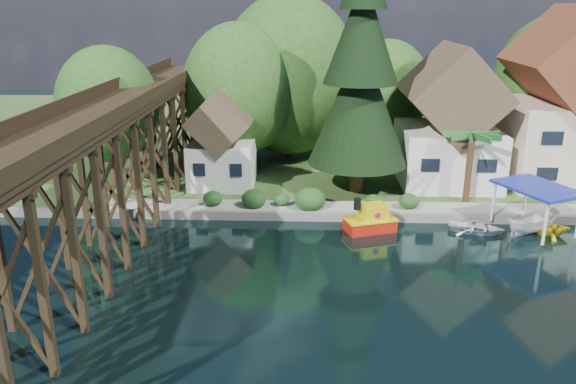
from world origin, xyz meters
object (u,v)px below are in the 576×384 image
Objects in this scene: house_center at (564,109)px; shed at (222,144)px; house_left at (449,126)px; palm_tree at (472,137)px; conifer at (361,74)px; trestle_bridge at (119,155)px; boat_yellow at (549,225)px; boat_canopy at (534,213)px; tugboat at (371,220)px; boat_white_a at (476,227)px.

house_center is 1.77× the size of shed.
house_left is 1.99× the size of palm_tree.
palm_tree is at bearing -14.77° from conifer.
trestle_bridge is 5.63× the size of shed.
house_left is 9.06m from conifer.
house_center is 2.50× the size of palm_tree.
boat_yellow is (4.08, -5.03, -4.65)m from palm_tree.
house_center is 27.20m from shed.
tugboat is at bearing 179.59° from boat_canopy.
conifer is (10.57, -1.35, 5.65)m from shed.
house_center is 3.73× the size of tugboat.
trestle_bridge is 12.40× the size of boat_white_a.
house_left is at bearing 21.02° from conifer.
boat_yellow is (4.55, -0.35, 0.33)m from boat_white_a.
trestle_bridge is 11.86× the size of tugboat.
palm_tree is at bearing -147.43° from house_center.
boat_yellow is (4.56, -9.97, -4.44)m from house_left.
house_left is 12.70m from tugboat.
shed reaches higher than palm_tree.
palm_tree is (-8.52, -5.44, -1.07)m from house_center.
trestle_bridge is at bearing -165.92° from palm_tree.
house_left is 18.11m from shed.
shed is (5.00, 9.33, -1.52)m from trestle_bridge.
conifer reaches higher than boat_white_a.
house_center is 2.30× the size of boat_canopy.
boat_yellow is at bearing 1.79° from trestle_bridge.
boat_white_a is 1.35× the size of boat_yellow.
house_left reaches higher than boat_white_a.
palm_tree is 0.92× the size of boat_canopy.
trestle_bridge is 2.37× the size of conifer.
palm_tree reaches higher than boat_yellow.
house_left reaches higher than shed.
house_left reaches higher than trestle_bridge.
house_left reaches higher than boat_canopy.
boat_canopy is at bearing -0.41° from tugboat.
house_left is 10.73m from boat_white_a.
conifer is 16.47m from boat_yellow.
house_left is at bearing 25.21° from trestle_bridge.
house_left reaches higher than tugboat.
shed is 2.20× the size of boat_white_a.
conifer reaches higher than house_center.
house_center reaches higher than tugboat.
boat_canopy is (10.55, -0.07, 0.67)m from tugboat.
boat_white_a is at bearing 178.13° from boat_canopy.
house_center is at bearing -25.08° from boat_white_a.
palm_tree is 1.56× the size of boat_white_a.
tugboat is at bearing -86.11° from conifer.
boat_yellow is at bearing -65.42° from house_left.
house_left is 0.79× the size of house_center.
shed is 20.06m from boat_white_a.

